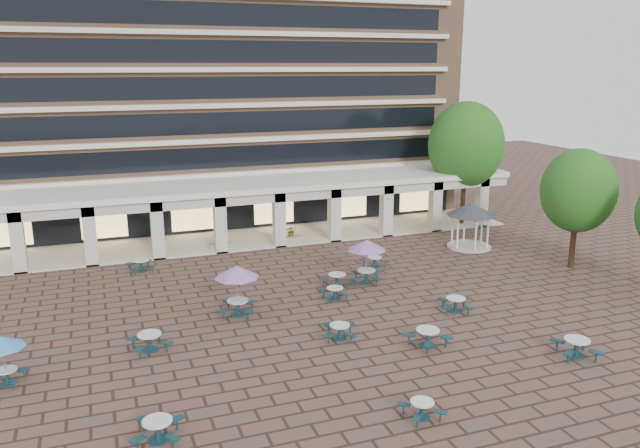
% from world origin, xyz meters
% --- Properties ---
extents(ground, '(120.00, 120.00, 0.00)m').
position_xyz_m(ground, '(0.00, 0.00, 0.00)').
color(ground, brown).
rests_on(ground, ground).
extents(apartment_building, '(40.00, 15.50, 25.20)m').
position_xyz_m(apartment_building, '(0.00, 25.47, 12.60)').
color(apartment_building, '#977355').
rests_on(apartment_building, ground).
extents(retail_arcade, '(42.00, 6.60, 4.40)m').
position_xyz_m(retail_arcade, '(0.00, 14.80, 3.00)').
color(retail_arcade, white).
rests_on(retail_arcade, ground).
extents(picnic_table_0, '(2.04, 2.04, 0.79)m').
position_xyz_m(picnic_table_0, '(-8.63, -9.15, 0.47)').
color(picnic_table_0, '#163A43').
rests_on(picnic_table_0, ground).
extents(picnic_table_1, '(1.53, 1.53, 0.67)m').
position_xyz_m(picnic_table_1, '(0.66, -11.00, 0.40)').
color(picnic_table_1, '#163A43').
rests_on(picnic_table_1, ground).
extents(picnic_table_2, '(2.07, 2.07, 0.77)m').
position_xyz_m(picnic_table_2, '(7.37, -2.54, 0.46)').
color(picnic_table_2, '#163A43').
rests_on(picnic_table_2, ground).
extents(picnic_table_3, '(2.23, 2.23, 0.84)m').
position_xyz_m(picnic_table_3, '(9.57, -8.97, 0.50)').
color(picnic_table_3, '#163A43').
rests_on(picnic_table_3, ground).
extents(picnic_table_4, '(1.80, 1.80, 2.08)m').
position_xyz_m(picnic_table_4, '(-14.00, -2.96, 1.77)').
color(picnic_table_4, '#163A43').
rests_on(picnic_table_4, ground).
extents(picnic_table_5, '(1.95, 1.95, 0.72)m').
position_xyz_m(picnic_table_5, '(0.35, -3.61, 0.43)').
color(picnic_table_5, '#163A43').
rests_on(picnic_table_5, ground).
extents(picnic_table_6, '(2.32, 2.32, 2.68)m').
position_xyz_m(picnic_table_6, '(-3.54, 0.89, 2.28)').
color(picnic_table_6, '#163A43').
rests_on(picnic_table_6, ground).
extents(picnic_table_7, '(2.15, 2.15, 0.82)m').
position_xyz_m(picnic_table_7, '(3.89, -5.72, 0.49)').
color(picnic_table_7, '#163A43').
rests_on(picnic_table_7, ground).
extents(picnic_table_8, '(2.05, 2.05, 0.81)m').
position_xyz_m(picnic_table_8, '(-8.23, -1.78, 0.49)').
color(picnic_table_8, '#163A43').
rests_on(picnic_table_8, ground).
extents(picnic_table_9, '(1.62, 1.62, 0.69)m').
position_xyz_m(picnic_table_9, '(2.03, 1.26, 0.41)').
color(picnic_table_9, '#163A43').
rests_on(picnic_table_9, ground).
extents(picnic_table_10, '(1.76, 1.76, 0.68)m').
position_xyz_m(picnic_table_10, '(6.50, 5.70, 0.41)').
color(picnic_table_10, '#163A43').
rests_on(picnic_table_10, ground).
extents(picnic_table_11, '(2.31, 2.31, 2.66)m').
position_xyz_m(picnic_table_11, '(4.75, 3.11, 2.26)').
color(picnic_table_11, '#163A43').
rests_on(picnic_table_11, ground).
extents(picnic_table_12, '(1.84, 1.84, 0.74)m').
position_xyz_m(picnic_table_12, '(-7.66, 10.00, 0.44)').
color(picnic_table_12, '#163A43').
rests_on(picnic_table_12, ground).
extents(picnic_table_13, '(2.10, 2.10, 0.77)m').
position_xyz_m(picnic_table_13, '(2.90, 3.17, 0.46)').
color(picnic_table_13, '#163A43').
rests_on(picnic_table_13, ground).
extents(gazebo, '(3.46, 3.46, 3.22)m').
position_xyz_m(gazebo, '(14.76, 7.48, 2.43)').
color(gazebo, beige).
rests_on(gazebo, ground).
extents(tree_east_a, '(4.60, 4.60, 7.67)m').
position_xyz_m(tree_east_a, '(18.37, 1.35, 5.01)').
color(tree_east_a, '#3D2A18').
rests_on(tree_east_a, ground).
extents(tree_east_c, '(5.96, 5.96, 9.92)m').
position_xyz_m(tree_east_c, '(17.85, 13.30, 6.49)').
color(tree_east_c, '#3D2A18').
rests_on(tree_east_c, ground).
extents(planter_left, '(1.50, 0.65, 1.22)m').
position_xyz_m(planter_left, '(-2.04, 12.90, 0.47)').
color(planter_left, '#9A9A95').
rests_on(planter_left, ground).
extents(planter_right, '(1.50, 0.78, 1.31)m').
position_xyz_m(planter_right, '(3.19, 12.90, 0.55)').
color(planter_right, '#9A9A95').
rests_on(planter_right, ground).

